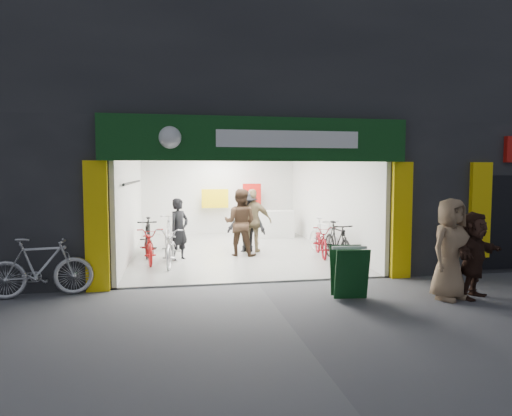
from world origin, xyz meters
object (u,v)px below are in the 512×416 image
object	(u,v)px
sandwich_board	(349,271)
parked_bike	(40,267)
bike_right_front	(337,242)
bike_left_front	(172,246)
pedestrian_near	(450,249)

from	to	relation	value
sandwich_board	parked_bike	bearing A→B (deg)	175.06
bike_right_front	bike_left_front	bearing A→B (deg)	174.26
bike_left_front	pedestrian_near	world-z (taller)	pedestrian_near
bike_right_front	pedestrian_near	bearing A→B (deg)	-79.72
bike_left_front	pedestrian_near	size ratio (longest dim) A/B	1.01
parked_bike	bike_left_front	bearing A→B (deg)	-52.53
bike_right_front	parked_bike	size ratio (longest dim) A/B	0.93
bike_left_front	sandwich_board	size ratio (longest dim) A/B	1.98
bike_right_front	parked_bike	world-z (taller)	parked_bike
bike_right_front	sandwich_board	world-z (taller)	bike_right_front
bike_left_front	parked_bike	xyz separation A→B (m)	(-2.45, -2.52, 0.07)
parked_bike	bike_right_front	bearing A→B (deg)	-80.05
bike_left_front	pedestrian_near	xyz separation A→B (m)	(5.10, -4.03, 0.45)
parked_bike	pedestrian_near	world-z (taller)	pedestrian_near
bike_left_front	parked_bike	distance (m)	3.52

